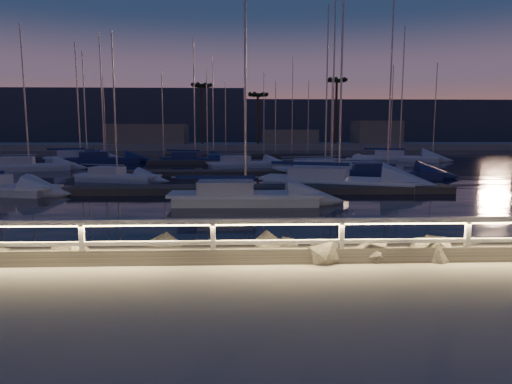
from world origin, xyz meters
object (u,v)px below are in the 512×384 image
at_px(sailboat_n, 103,159).
at_px(sailboat_j, 243,163).
at_px(sailboat_c, 323,169).
at_px(sailboat_i, 79,158).
at_px(sailboat_m, 86,155).
at_px(sailboat_e, 27,166).
at_px(sailboat_k, 194,159).
at_px(sailboat_d, 334,180).
at_px(sailboat_h, 329,168).
at_px(sailboat_l, 397,157).
at_px(sailboat_b, 241,195).
at_px(sailboat_g, 384,173).
at_px(guard_rail, 296,230).
at_px(sailboat_a, 115,176).

bearing_deg(sailboat_n, sailboat_j, -35.12).
height_order(sailboat_c, sailboat_i, sailboat_c).
xyz_separation_m(sailboat_m, sailboat_n, (3.91, -6.45, -0.01)).
relative_size(sailboat_e, sailboat_j, 1.02).
distance_m(sailboat_k, sailboat_m, 15.09).
bearing_deg(sailboat_k, sailboat_d, -41.06).
bearing_deg(sailboat_h, sailboat_l, 33.18).
bearing_deg(sailboat_h, sailboat_j, 119.43).
distance_m(sailboat_b, sailboat_h, 16.86).
height_order(sailboat_g, sailboat_m, sailboat_g).
bearing_deg(sailboat_d, sailboat_j, 131.90).
bearing_deg(sailboat_b, guard_rail, -82.91).
distance_m(guard_rail, sailboat_a, 24.11).
bearing_deg(sailboat_c, guard_rail, -118.05).
distance_m(sailboat_h, sailboat_k, 17.97).
distance_m(sailboat_d, sailboat_g, 7.23).
bearing_deg(sailboat_a, sailboat_b, -31.97).
bearing_deg(sailboat_m, sailboat_a, -43.15).
bearing_deg(guard_rail, sailboat_k, 99.02).
bearing_deg(guard_rail, sailboat_j, 91.63).
height_order(sailboat_g, sailboat_i, sailboat_g).
bearing_deg(sailboat_a, sailboat_l, 52.45).
bearing_deg(sailboat_b, sailboat_e, 136.66).
distance_m(sailboat_a, sailboat_m, 26.41).
relative_size(sailboat_k, sailboat_n, 0.97).
relative_size(sailboat_d, sailboat_m, 1.28).
height_order(sailboat_a, sailboat_j, sailboat_j).
xyz_separation_m(sailboat_e, sailboat_g, (29.72, -7.13, -0.03)).
height_order(sailboat_a, sailboat_e, sailboat_e).
height_order(sailboat_b, sailboat_i, sailboat_i).
relative_size(sailboat_a, sailboat_d, 0.62).
distance_m(sailboat_h, sailboat_i, 29.12).
bearing_deg(guard_rail, sailboat_a, 114.64).
relative_size(sailboat_b, sailboat_j, 1.03).
xyz_separation_m(sailboat_g, sailboat_i, (-28.88, 17.89, 0.03)).
xyz_separation_m(sailboat_a, sailboat_n, (-6.17, 17.97, 0.06)).
distance_m(sailboat_d, sailboat_j, 16.08).
relative_size(sailboat_d, sailboat_l, 1.10).
distance_m(guard_rail, sailboat_m, 50.50).
relative_size(sailboat_i, sailboat_m, 1.01).
xyz_separation_m(sailboat_l, sailboat_n, (-33.06, -1.67, 0.02)).
bearing_deg(sailboat_c, sailboat_j, 116.75).
xyz_separation_m(sailboat_d, sailboat_j, (-5.66, 15.05, -0.04)).
height_order(sailboat_j, sailboat_k, sailboat_k).
height_order(sailboat_a, sailboat_i, sailboat_i).
distance_m(sailboat_d, sailboat_m, 37.53).
relative_size(guard_rail, sailboat_b, 3.43).
relative_size(sailboat_b, sailboat_e, 1.01).
height_order(sailboat_d, sailboat_e, sailboat_d).
distance_m(sailboat_g, sailboat_h, 5.05).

